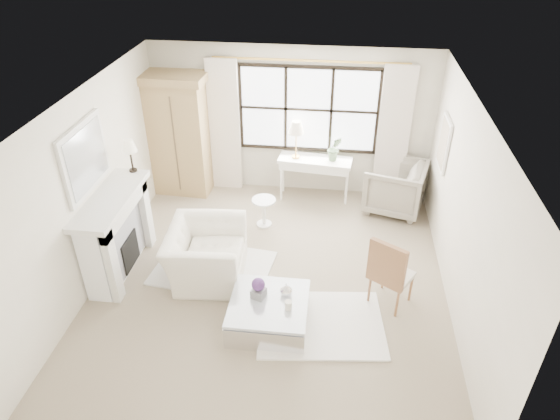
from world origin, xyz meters
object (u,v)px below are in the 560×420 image
at_px(console_table, 314,178).
at_px(coffee_table, 269,313).
at_px(club_armchair, 206,254).
at_px(armoire, 180,134).

relative_size(console_table, coffee_table, 1.33).
xyz_separation_m(console_table, club_armchair, (-1.41, -2.43, -0.01)).
height_order(console_table, club_armchair, console_table).
bearing_deg(club_armchair, console_table, -33.68).
height_order(armoire, console_table, armoire).
distance_m(console_table, club_armchair, 2.81).
distance_m(armoire, coffee_table, 4.03).
distance_m(console_table, coffee_table, 3.33).
relative_size(club_armchair, coffee_table, 1.20).
bearing_deg(coffee_table, armoire, 121.91).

